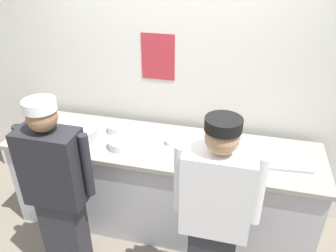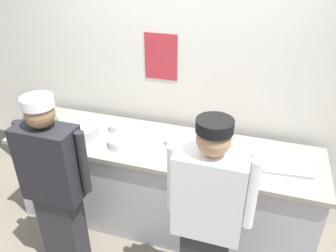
# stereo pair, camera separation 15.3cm
# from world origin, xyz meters

# --- Properties ---
(ground_plane) EXTENTS (9.00, 9.00, 0.00)m
(ground_plane) POSITION_xyz_m (0.00, 0.00, 0.00)
(ground_plane) COLOR slate
(wall_back) EXTENTS (4.45, 0.11, 2.89)m
(wall_back) POSITION_xyz_m (-0.00, 0.90, 1.45)
(wall_back) COLOR silver
(wall_back) RESTS_ON ground
(prep_counter) EXTENTS (2.84, 0.75, 0.93)m
(prep_counter) POSITION_xyz_m (0.00, 0.40, 0.47)
(prep_counter) COLOR #B2B2B7
(prep_counter) RESTS_ON ground
(chef_near_left) EXTENTS (0.59, 0.24, 1.62)m
(chef_near_left) POSITION_xyz_m (-0.63, -0.32, 0.87)
(chef_near_left) COLOR #2D2D33
(chef_near_left) RESTS_ON ground
(chef_center) EXTENTS (0.60, 0.24, 1.65)m
(chef_center) POSITION_xyz_m (0.58, -0.33, 0.88)
(chef_center) COLOR #2D2D33
(chef_center) RESTS_ON ground
(plate_stack_front) EXTENTS (0.24, 0.24, 0.07)m
(plate_stack_front) POSITION_xyz_m (-0.33, 0.28, 0.97)
(plate_stack_front) COLOR white
(plate_stack_front) RESTS_ON prep_counter
(plate_stack_rear) EXTENTS (0.20, 0.20, 0.07)m
(plate_stack_rear) POSITION_xyz_m (-0.46, 0.53, 0.97)
(plate_stack_rear) COLOR white
(plate_stack_rear) RESTS_ON prep_counter
(mixing_bowl_steel) EXTENTS (0.35, 0.35, 0.11)m
(mixing_bowl_steel) POSITION_xyz_m (-0.76, 0.31, 0.99)
(mixing_bowl_steel) COLOR #B7BABF
(mixing_bowl_steel) RESTS_ON prep_counter
(sheet_tray) EXTENTS (0.48, 0.34, 0.02)m
(sheet_tray) POSITION_xyz_m (1.04, 0.40, 0.94)
(sheet_tray) COLOR #B7BABF
(sheet_tray) RESTS_ON prep_counter
(squeeze_bottle_primary) EXTENTS (0.06, 0.06, 0.19)m
(squeeze_bottle_primary) POSITION_xyz_m (-1.02, 0.30, 1.02)
(squeeze_bottle_primary) COLOR #56A333
(squeeze_bottle_primary) RESTS_ON prep_counter
(squeeze_bottle_secondary) EXTENTS (0.06, 0.06, 0.21)m
(squeeze_bottle_secondary) POSITION_xyz_m (0.46, 0.63, 1.03)
(squeeze_bottle_secondary) COLOR red
(squeeze_bottle_secondary) RESTS_ON prep_counter
(ramekin_orange_sauce) EXTENTS (0.10, 0.10, 0.05)m
(ramekin_orange_sauce) POSITION_xyz_m (0.65, 0.54, 0.96)
(ramekin_orange_sauce) COLOR white
(ramekin_orange_sauce) RESTS_ON prep_counter
(ramekin_yellow_sauce) EXTENTS (0.11, 0.11, 0.04)m
(ramekin_yellow_sauce) POSITION_xyz_m (-1.15, 0.23, 0.95)
(ramekin_yellow_sauce) COLOR white
(ramekin_yellow_sauce) RESTS_ON prep_counter
(ramekin_red_sauce) EXTENTS (0.10, 0.10, 0.05)m
(ramekin_red_sauce) POSITION_xyz_m (0.08, 0.43, 0.96)
(ramekin_red_sauce) COLOR white
(ramekin_red_sauce) RESTS_ON prep_counter
(deli_cup) EXTENTS (0.09, 0.09, 0.10)m
(deli_cup) POSITION_xyz_m (-1.22, 0.49, 0.98)
(deli_cup) COLOR white
(deli_cup) RESTS_ON prep_counter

